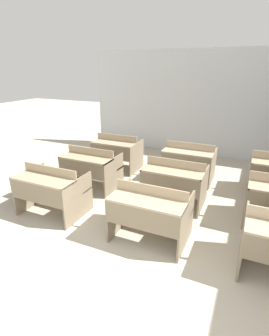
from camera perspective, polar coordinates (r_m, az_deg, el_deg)
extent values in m
cube|color=silver|center=(7.49, 16.37, 13.04)|extent=(6.94, 0.06, 2.81)
cube|color=#7A6B54|center=(5.00, -21.65, -4.08)|extent=(0.03, 0.77, 0.71)
cube|color=#7A6B54|center=(4.36, -12.10, -6.70)|extent=(0.03, 0.77, 0.71)
cube|color=tan|center=(4.40, -19.36, -2.38)|extent=(1.05, 0.37, 0.03)
cube|color=#7A6B54|center=(4.36, -20.65, -5.30)|extent=(1.00, 0.02, 0.32)
cube|color=tan|center=(4.48, -17.98, -0.53)|extent=(1.05, 0.02, 0.15)
cube|color=tan|center=(4.80, -15.38, -3.52)|extent=(1.05, 0.28, 0.03)
cube|color=#7A6B54|center=(4.92, -15.09, -6.31)|extent=(1.00, 0.04, 0.04)
cube|color=#7B6C55|center=(4.01, -3.31, -8.87)|extent=(0.03, 0.77, 0.71)
cube|color=#7B6C55|center=(3.71, 11.17, -12.02)|extent=(0.03, 0.77, 0.71)
cube|color=tan|center=(3.50, 2.56, -7.31)|extent=(1.05, 0.37, 0.03)
cube|color=#7B6C55|center=(3.45, 1.38, -11.13)|extent=(1.00, 0.02, 0.32)
cube|color=tan|center=(3.60, 3.64, -4.84)|extent=(1.05, 0.02, 0.15)
cube|color=tan|center=(4.00, 4.92, -8.03)|extent=(1.05, 0.28, 0.03)
cube|color=#7B6C55|center=(4.13, 4.80, -11.21)|extent=(1.00, 0.04, 0.04)
cube|color=#82735C|center=(3.64, 22.50, -14.10)|extent=(0.03, 0.77, 0.71)
cube|color=#7A6B54|center=(5.75, -13.46, 0.17)|extent=(0.03, 0.77, 0.71)
cube|color=#7A6B54|center=(5.22, -4.48, -1.50)|extent=(0.03, 0.77, 0.71)
cube|color=tan|center=(5.20, -10.60, 2.10)|extent=(1.05, 0.37, 0.03)
cube|color=#7A6B54|center=(5.12, -11.58, -0.33)|extent=(1.00, 0.02, 0.32)
cube|color=tan|center=(5.31, -9.59, 3.58)|extent=(1.05, 0.02, 0.15)
cube|color=tan|center=(5.64, -7.86, 0.79)|extent=(1.05, 0.28, 0.03)
cube|color=#7A6B54|center=(5.73, -7.73, -1.68)|extent=(1.00, 0.04, 0.04)
cube|color=#7D6E57|center=(4.95, 3.03, -2.75)|extent=(0.03, 0.77, 0.71)
cube|color=#7D6E57|center=(4.71, 14.72, -4.77)|extent=(0.03, 0.77, 0.71)
cube|color=tan|center=(4.50, 8.25, -0.82)|extent=(1.05, 0.37, 0.03)
cube|color=#7D6E57|center=(4.41, 7.47, -3.70)|extent=(1.00, 0.02, 0.32)
cube|color=tan|center=(4.62, 8.94, 0.95)|extent=(1.05, 0.02, 0.15)
cube|color=tan|center=(5.00, 9.56, -2.03)|extent=(1.05, 0.28, 0.03)
cube|color=#7D6E57|center=(5.11, 9.38, -4.75)|extent=(1.00, 0.04, 0.04)
cube|color=#7F7059|center=(4.66, 23.20, -6.18)|extent=(0.03, 0.77, 0.71)
cube|color=#7C6C55|center=(6.67, -7.59, 3.49)|extent=(0.03, 0.77, 0.71)
cube|color=#7C6C55|center=(6.21, 0.48, 2.33)|extent=(0.03, 0.77, 0.71)
cube|color=tan|center=(6.16, -4.64, 5.40)|extent=(1.05, 0.37, 0.03)
cube|color=#7C6C55|center=(6.06, -5.40, 3.40)|extent=(1.00, 0.02, 0.32)
cube|color=tan|center=(6.28, -3.89, 6.59)|extent=(1.05, 0.02, 0.15)
cube|color=tan|center=(6.61, -2.71, 4.05)|extent=(1.05, 0.28, 0.03)
cube|color=#7C6C55|center=(6.69, -2.67, 1.89)|extent=(1.00, 0.04, 0.04)
cube|color=#83745D|center=(5.99, 6.95, 1.45)|extent=(0.03, 0.77, 0.71)
cube|color=#83745D|center=(5.79, 16.62, -0.02)|extent=(0.03, 0.77, 0.71)
cube|color=tan|center=(5.57, 11.48, 3.34)|extent=(1.05, 0.37, 0.03)
cube|color=#83745D|center=(5.47, 10.91, 1.09)|extent=(1.00, 0.02, 0.32)
cube|color=tan|center=(5.71, 11.97, 4.68)|extent=(1.05, 0.02, 0.15)
cube|color=tan|center=(6.07, 12.29, 2.00)|extent=(1.05, 0.28, 0.03)
cube|color=#83745D|center=(6.16, 12.11, -0.32)|extent=(1.00, 0.04, 0.04)
cube|color=#7E6E57|center=(5.75, 23.84, -1.14)|extent=(0.03, 0.77, 0.71)
cube|color=black|center=(5.44, -22.63, -4.05)|extent=(0.27, 0.20, 0.38)
cube|color=black|center=(5.40, -23.39, -5.16)|extent=(0.19, 0.02, 0.17)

